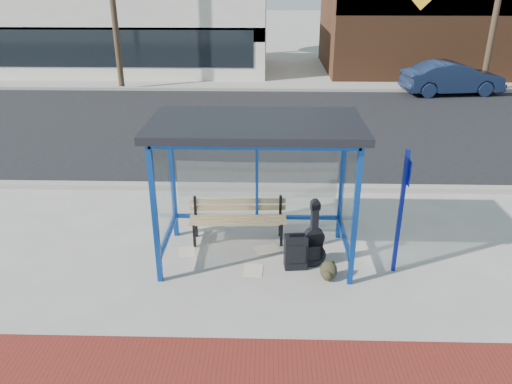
{
  "coord_description": "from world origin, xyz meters",
  "views": [
    {
      "loc": [
        0.2,
        -7.4,
        4.51
      ],
      "look_at": [
        -0.0,
        0.2,
        1.14
      ],
      "focal_mm": 35.0,
      "sensor_mm": 36.0,
      "label": 1
    }
  ],
  "objects_px": {
    "bench": "(238,217)",
    "suitcase": "(296,252)",
    "parked_car": "(452,78)",
    "guitar_bag": "(313,244)",
    "backpack": "(328,271)"
  },
  "relations": [
    {
      "from": "bench",
      "to": "suitcase",
      "type": "height_order",
      "value": "bench"
    },
    {
      "from": "guitar_bag",
      "to": "suitcase",
      "type": "height_order",
      "value": "guitar_bag"
    },
    {
      "from": "backpack",
      "to": "parked_car",
      "type": "height_order",
      "value": "parked_car"
    },
    {
      "from": "backpack",
      "to": "parked_car",
      "type": "xyz_separation_m",
      "value": [
        6.29,
        13.35,
        0.49
      ]
    },
    {
      "from": "suitcase",
      "to": "guitar_bag",
      "type": "bearing_deg",
      "value": 7.27
    },
    {
      "from": "parked_car",
      "to": "guitar_bag",
      "type": "bearing_deg",
      "value": 145.79
    },
    {
      "from": "parked_car",
      "to": "bench",
      "type": "bearing_deg",
      "value": 139.65
    },
    {
      "from": "guitar_bag",
      "to": "parked_car",
      "type": "xyz_separation_m",
      "value": [
        6.5,
        12.94,
        0.23
      ]
    },
    {
      "from": "suitcase",
      "to": "backpack",
      "type": "height_order",
      "value": "suitcase"
    },
    {
      "from": "bench",
      "to": "suitcase",
      "type": "relative_size",
      "value": 2.73
    },
    {
      "from": "guitar_bag",
      "to": "suitcase",
      "type": "relative_size",
      "value": 1.78
    },
    {
      "from": "suitcase",
      "to": "backpack",
      "type": "xyz_separation_m",
      "value": [
        0.51,
        -0.34,
        -0.14
      ]
    },
    {
      "from": "bench",
      "to": "parked_car",
      "type": "distance_m",
      "value": 14.38
    },
    {
      "from": "bench",
      "to": "guitar_bag",
      "type": "distance_m",
      "value": 1.55
    },
    {
      "from": "bench",
      "to": "suitcase",
      "type": "bearing_deg",
      "value": -45.24
    }
  ]
}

